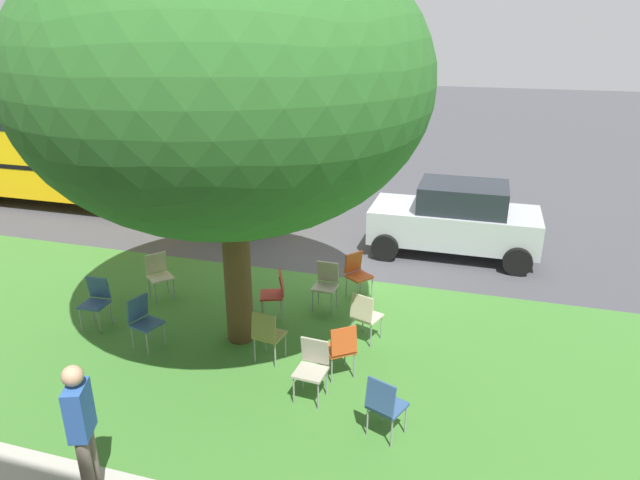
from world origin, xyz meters
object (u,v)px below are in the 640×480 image
at_px(chair_9, 159,272).
at_px(chair_5, 96,299).
at_px(chair_10, 276,291).
at_px(school_bus, 107,146).
at_px(pedestrian_0, 82,428).
at_px(chair_7, 267,333).
at_px(chair_3, 312,365).
at_px(chair_1, 357,272).
at_px(chair_6, 385,403).
at_px(chair_4, 365,314).
at_px(parked_car, 456,218).
at_px(chair_2, 143,318).
at_px(chair_0, 341,347).
at_px(chair_8, 326,282).
at_px(street_tree, 226,82).

bearing_deg(chair_9, chair_5, 70.77).
distance_m(chair_10, school_bus, 8.53).
bearing_deg(pedestrian_0, chair_5, -54.26).
bearing_deg(chair_7, chair_3, 145.34).
height_order(chair_1, chair_6, same).
bearing_deg(chair_4, parked_car, -104.61).
height_order(chair_5, school_bus, school_bus).
bearing_deg(chair_5, school_bus, -56.59).
relative_size(chair_4, chair_6, 1.00).
height_order(chair_3, chair_5, same).
bearing_deg(chair_1, school_bus, -24.65).
relative_size(chair_7, pedestrian_0, 0.52).
xyz_separation_m(chair_1, parked_car, (-1.64, -2.78, 0.32)).
bearing_deg(chair_9, chair_1, -163.08).
height_order(parked_car, school_bus, school_bus).
xyz_separation_m(chair_2, chair_10, (-1.68, -1.54, 0.00)).
xyz_separation_m(chair_4, chair_6, (-0.72, 2.19, 0.00)).
distance_m(chair_1, school_bus, 8.95).
bearing_deg(chair_9, chair_0, 158.36).
bearing_deg(chair_1, pedestrian_0, 73.20).
xyz_separation_m(chair_5, chair_8, (-3.62, -1.76, 0.00)).
relative_size(chair_4, pedestrian_0, 0.52).
relative_size(chair_4, chair_8, 1.00).
bearing_deg(chair_0, chair_5, -4.00).
bearing_deg(chair_6, chair_0, -52.57).
bearing_deg(parked_car, pedestrian_0, 68.34).
xyz_separation_m(chair_0, chair_5, (4.43, -0.31, 0.00)).
distance_m(chair_1, pedestrian_0, 5.91).
relative_size(chair_4, chair_9, 1.00).
bearing_deg(chair_2, chair_0, -178.70).
xyz_separation_m(street_tree, school_bus, (6.55, -5.77, -2.40)).
xyz_separation_m(chair_5, pedestrian_0, (-2.35, 3.27, 0.41)).
relative_size(chair_9, pedestrian_0, 0.52).
height_order(chair_0, chair_9, same).
relative_size(chair_2, parked_car, 0.24).
relative_size(chair_2, chair_5, 1.00).
height_order(chair_4, chair_9, same).
height_order(chair_6, chair_10, same).
bearing_deg(chair_5, chair_0, 176.00).
relative_size(chair_0, chair_10, 1.00).
distance_m(street_tree, chair_10, 3.75).
height_order(chair_3, chair_10, same).
bearing_deg(school_bus, street_tree, 138.65).
height_order(chair_3, pedestrian_0, pedestrian_0).
height_order(chair_4, parked_car, parked_car).
bearing_deg(chair_5, chair_1, -149.71).
bearing_deg(street_tree, school_bus, -41.35).
bearing_deg(chair_9, chair_10, 177.30).
xyz_separation_m(chair_0, chair_8, (0.81, -2.07, 0.00)).
bearing_deg(street_tree, chair_5, 6.76).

